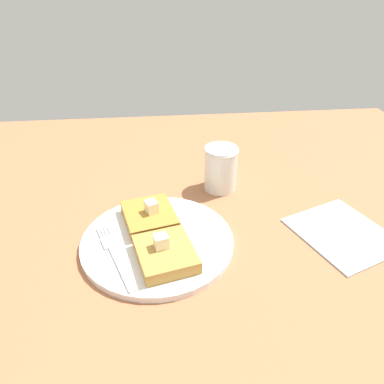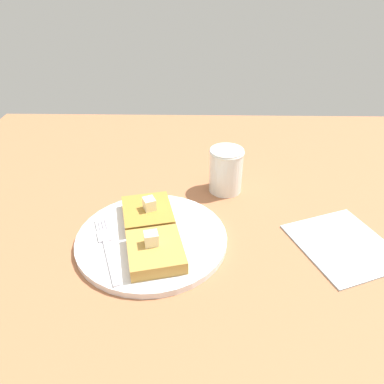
{
  "view_description": "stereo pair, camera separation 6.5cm",
  "coord_description": "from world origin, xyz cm",
  "px_view_note": "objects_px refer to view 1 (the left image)",
  "views": [
    {
      "loc": [
        -44.51,
        8.48,
        41.86
      ],
      "look_at": [
        10.06,
        3.06,
        6.56
      ],
      "focal_mm": 35.0,
      "sensor_mm": 36.0,
      "label": 1
    },
    {
      "loc": [
        -44.77,
        1.97,
        41.86
      ],
      "look_at": [
        10.06,
        3.06,
        6.56
      ],
      "focal_mm": 35.0,
      "sensor_mm": 36.0,
      "label": 2
    }
  ],
  "objects_px": {
    "napkin": "(343,233)",
    "fork": "(113,252)",
    "syrup_jar": "(221,170)",
    "plate": "(157,241)"
  },
  "relations": [
    {
      "from": "fork",
      "to": "napkin",
      "type": "relative_size",
      "value": 1.0
    },
    {
      "from": "syrup_jar",
      "to": "napkin",
      "type": "height_order",
      "value": "syrup_jar"
    },
    {
      "from": "plate",
      "to": "napkin",
      "type": "xyz_separation_m",
      "value": [
        -0.0,
        -0.31,
        -0.0
      ]
    },
    {
      "from": "syrup_jar",
      "to": "plate",
      "type": "bearing_deg",
      "value": 141.5
    },
    {
      "from": "napkin",
      "to": "fork",
      "type": "bearing_deg",
      "value": 93.11
    },
    {
      "from": "fork",
      "to": "napkin",
      "type": "height_order",
      "value": "fork"
    },
    {
      "from": "syrup_jar",
      "to": "fork",
      "type": "bearing_deg",
      "value": 133.61
    },
    {
      "from": "syrup_jar",
      "to": "napkin",
      "type": "distance_m",
      "value": 0.25
    },
    {
      "from": "fork",
      "to": "syrup_jar",
      "type": "relative_size",
      "value": 1.77
    },
    {
      "from": "plate",
      "to": "napkin",
      "type": "height_order",
      "value": "plate"
    }
  ]
}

